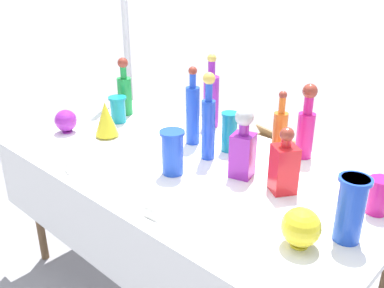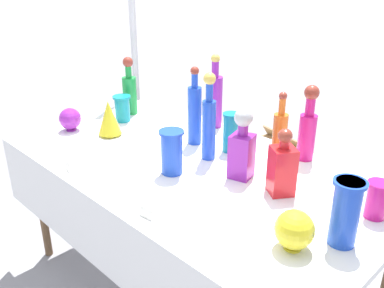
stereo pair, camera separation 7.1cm
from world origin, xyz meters
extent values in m
cube|color=white|center=(0.00, 0.00, 0.74)|extent=(1.84, 0.99, 0.03)
cube|color=white|center=(0.00, -0.50, 0.58)|extent=(1.84, 0.01, 0.36)
cylinder|color=brown|center=(-0.82, -0.40, 0.36)|extent=(0.04, 0.04, 0.73)
cylinder|color=brown|center=(-0.82, 0.40, 0.36)|extent=(0.04, 0.04, 0.73)
cylinder|color=blue|center=(0.01, 0.10, 0.90)|extent=(0.06, 0.06, 0.29)
cylinder|color=blue|center=(0.01, 0.10, 1.09)|extent=(0.03, 0.03, 0.09)
sphere|color=gold|center=(0.01, 0.10, 1.15)|extent=(0.06, 0.06, 0.06)
cylinder|color=#C61972|center=(0.34, 0.42, 0.87)|extent=(0.08, 0.08, 0.22)
cylinder|color=#C61972|center=(0.34, 0.42, 1.02)|extent=(0.04, 0.04, 0.09)
sphere|color=maroon|center=(0.34, 0.42, 1.09)|extent=(0.07, 0.07, 0.07)
cylinder|color=blue|center=(-0.16, 0.18, 0.91)|extent=(0.07, 0.07, 0.30)
cylinder|color=blue|center=(-0.16, 0.18, 1.09)|extent=(0.03, 0.03, 0.07)
sphere|color=maroon|center=(-0.16, 0.18, 1.14)|extent=(0.04, 0.04, 0.04)
cylinder|color=purple|center=(-0.25, 0.42, 0.90)|extent=(0.09, 0.09, 0.28)
cylinder|color=purple|center=(-0.25, 0.42, 1.09)|extent=(0.04, 0.04, 0.09)
sphere|color=gold|center=(-0.25, 0.42, 1.14)|extent=(0.05, 0.05, 0.05)
cylinder|color=orange|center=(0.32, 0.21, 0.90)|extent=(0.06, 0.06, 0.27)
cylinder|color=orange|center=(0.32, 0.21, 1.07)|extent=(0.03, 0.03, 0.07)
sphere|color=maroon|center=(0.32, 0.21, 1.11)|extent=(0.03, 0.03, 0.03)
cylinder|color=#198C38|center=(-0.76, 0.22, 0.87)|extent=(0.08, 0.08, 0.22)
cylinder|color=#198C38|center=(-0.76, 0.22, 1.02)|extent=(0.04, 0.04, 0.07)
sphere|color=maroon|center=(-0.76, 0.22, 1.07)|extent=(0.06, 0.06, 0.06)
cube|color=red|center=(0.44, 0.07, 0.86)|extent=(0.13, 0.13, 0.20)
cylinder|color=red|center=(0.44, 0.07, 0.98)|extent=(0.04, 0.04, 0.03)
sphere|color=maroon|center=(0.44, 0.07, 1.01)|extent=(0.06, 0.06, 0.06)
cube|color=purple|center=(0.24, 0.06, 0.86)|extent=(0.11, 0.11, 0.20)
cylinder|color=purple|center=(0.24, 0.06, 0.98)|extent=(0.04, 0.04, 0.06)
sphere|color=#B2B2B7|center=(0.24, 0.06, 1.04)|extent=(0.08, 0.08, 0.08)
cylinder|color=blue|center=(0.78, -0.06, 0.88)|extent=(0.09, 0.09, 0.24)
cylinder|color=blue|center=(0.78, -0.06, 0.99)|extent=(0.11, 0.11, 0.01)
cylinder|color=teal|center=(-0.68, 0.11, 0.84)|extent=(0.09, 0.09, 0.15)
cylinder|color=teal|center=(-0.68, 0.11, 0.91)|extent=(0.10, 0.10, 0.01)
cylinder|color=blue|center=(0.00, -0.13, 0.86)|extent=(0.09, 0.09, 0.20)
cylinder|color=blue|center=(0.00, -0.13, 0.95)|extent=(0.11, 0.11, 0.01)
cylinder|color=teal|center=(0.03, 0.23, 0.86)|extent=(0.07, 0.07, 0.20)
cylinder|color=teal|center=(0.03, 0.23, 0.95)|extent=(0.08, 0.08, 0.01)
cylinder|color=#C61972|center=(0.79, 0.17, 0.83)|extent=(0.08, 0.08, 0.14)
cylinder|color=#C61972|center=(0.79, 0.17, 0.90)|extent=(0.09, 0.09, 0.01)
cylinder|color=yellow|center=(-0.55, -0.07, 0.77)|extent=(0.07, 0.07, 0.01)
cone|color=yellow|center=(-0.55, -0.07, 0.86)|extent=(0.13, 0.13, 0.18)
cylinder|color=purple|center=(-0.76, -0.18, 0.76)|extent=(0.05, 0.05, 0.01)
sphere|color=purple|center=(-0.76, -0.18, 0.83)|extent=(0.12, 0.12, 0.12)
cylinder|color=yellow|center=(0.68, -0.20, 0.76)|extent=(0.06, 0.06, 0.01)
sphere|color=yellow|center=(0.68, -0.20, 0.83)|extent=(0.13, 0.13, 0.13)
cube|color=white|center=(0.20, -0.43, 0.78)|extent=(0.06, 0.02, 0.04)
cube|color=white|center=(-0.35, -0.44, 0.78)|extent=(0.06, 0.03, 0.04)
cube|color=tan|center=(-0.29, 1.15, 0.19)|extent=(0.56, 0.44, 0.37)
cube|color=tan|center=(-0.29, 1.25, 0.41)|extent=(0.45, 0.17, 0.09)
cylinder|color=silver|center=(-1.14, 0.56, 1.16)|extent=(0.04, 0.04, 2.32)
cylinder|color=#333338|center=(-1.14, 0.56, 0.02)|extent=(0.18, 0.18, 0.04)
camera|label=1|loc=(1.21, -1.30, 1.65)|focal=40.00mm
camera|label=2|loc=(1.26, -1.25, 1.65)|focal=40.00mm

